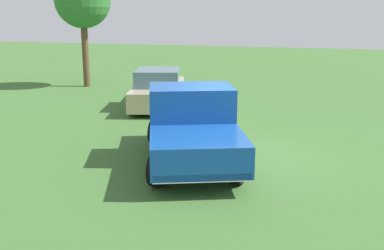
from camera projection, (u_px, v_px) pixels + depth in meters
name	position (u px, v px, depth m)	size (l,w,h in m)	color
ground_plane	(235.00, 156.00, 11.35)	(80.00, 80.00, 0.00)	#3D662D
pickup_truck	(192.00, 123.00, 10.83)	(5.19, 3.69, 1.78)	black
sedan_near	(159.00, 90.00, 17.33)	(4.97, 3.12, 1.45)	black
tree_back_right	(83.00, 1.00, 21.51)	(2.65, 2.65, 5.44)	brown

